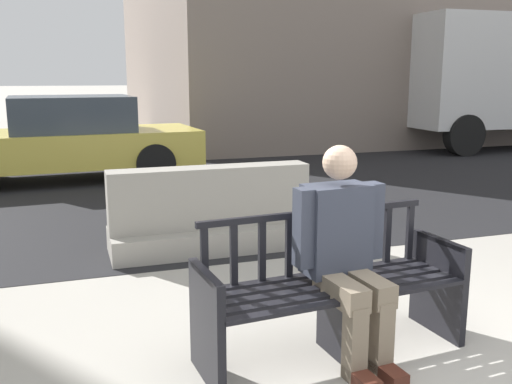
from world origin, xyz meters
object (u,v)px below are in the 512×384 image
jersey_barrier_centre (211,216)px  street_bench (331,293)px  seated_person (344,249)px  car_taxi_near (65,140)px

jersey_barrier_centre → street_bench: bearing=-85.7°
street_bench → seated_person: size_ratio=1.31×
street_bench → seated_person: bearing=-43.6°
seated_person → jersey_barrier_centre: 2.46m
car_taxi_near → jersey_barrier_centre: bearing=-73.5°
car_taxi_near → seated_person: bearing=-77.3°
street_bench → car_taxi_near: (-1.52, 6.91, 0.28)m
street_bench → jersey_barrier_centre: bearing=94.3°
street_bench → car_taxi_near: car_taxi_near is taller
street_bench → seated_person: 0.30m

